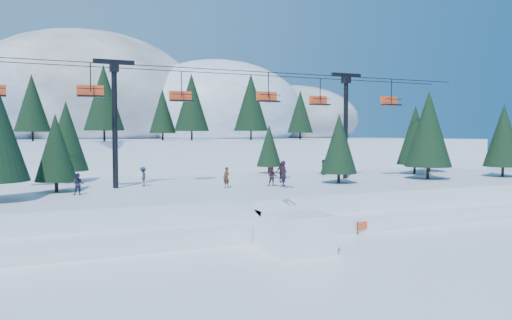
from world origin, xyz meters
name	(u,v)px	position (x,y,z in m)	size (l,w,h in m)	color
ground	(331,258)	(0.00, 0.00, 0.00)	(160.00, 160.00, 0.00)	white
mid_shelf	(221,198)	(0.00, 18.00, 1.25)	(70.00, 22.00, 2.50)	white
berm	(269,224)	(0.00, 8.00, 0.55)	(70.00, 6.00, 1.10)	white
mountain_ridge	(93,119)	(-5.09, 73.38, 9.64)	(119.00, 61.33, 26.46)	white
jump_kicker	(294,229)	(-0.98, 2.61, 1.23)	(3.34, 4.55, 5.23)	white
chairlift	(236,106)	(1.46, 18.05, 9.32)	(46.00, 3.21, 10.28)	black
conifer_stand	(216,133)	(-0.46, 17.79, 6.91)	(61.39, 17.45, 9.16)	black
distant_skiers	(224,175)	(0.00, 17.18, 3.33)	(26.17, 8.90, 1.84)	#36201B
banner_near	(371,225)	(6.50, 5.10, 0.54)	(2.81, 0.59, 0.90)	black
banner_far	(384,219)	(8.77, 6.63, 0.54)	(2.74, 0.88, 0.90)	black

